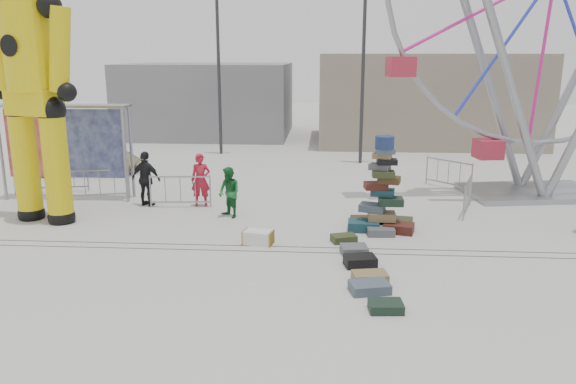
# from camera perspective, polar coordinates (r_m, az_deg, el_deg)

# --- Properties ---
(ground) EXTENTS (90.00, 90.00, 0.00)m
(ground) POSITION_cam_1_polar(r_m,az_deg,el_deg) (14.19, -1.91, -6.90)
(ground) COLOR #9E9E99
(ground) RESTS_ON ground
(track_line_near) EXTENTS (40.00, 0.04, 0.01)m
(track_line_near) POSITION_cam_1_polar(r_m,az_deg,el_deg) (14.75, -1.68, -6.06)
(track_line_near) COLOR #47443F
(track_line_near) RESTS_ON ground
(track_line_far) EXTENTS (40.00, 0.04, 0.01)m
(track_line_far) POSITION_cam_1_polar(r_m,az_deg,el_deg) (15.12, -1.53, -5.54)
(track_line_far) COLOR #47443F
(track_line_far) RESTS_ON ground
(building_right) EXTENTS (12.00, 8.00, 5.00)m
(building_right) POSITION_cam_1_polar(r_m,az_deg,el_deg) (33.76, 13.67, 9.25)
(building_right) COLOR gray
(building_right) RESTS_ON ground
(building_left) EXTENTS (10.00, 8.00, 4.40)m
(building_left) POSITION_cam_1_polar(r_m,az_deg,el_deg) (36.07, -8.01, 9.31)
(building_left) COLOR gray
(building_left) RESTS_ON ground
(lamp_post_right) EXTENTS (1.41, 0.25, 8.00)m
(lamp_post_right) POSITION_cam_1_polar(r_m,az_deg,el_deg) (26.25, 7.85, 12.60)
(lamp_post_right) COLOR #2D2D30
(lamp_post_right) RESTS_ON ground
(lamp_post_left) EXTENTS (1.41, 0.25, 8.00)m
(lamp_post_left) POSITION_cam_1_polar(r_m,az_deg,el_deg) (28.68, -6.87, 12.74)
(lamp_post_left) COLOR #2D2D30
(lamp_post_left) RESTS_ON ground
(suitcase_tower) EXTENTS (1.99, 1.72, 2.77)m
(suitcase_tower) POSITION_cam_1_polar(r_m,az_deg,el_deg) (16.57, 9.50, -1.19)
(suitcase_tower) COLOR #183E49
(suitcase_tower) RESTS_ON ground
(crash_test_dummy) EXTENTS (3.16, 1.41, 7.95)m
(crash_test_dummy) POSITION_cam_1_polar(r_m,az_deg,el_deg) (18.29, -24.55, 10.03)
(crash_test_dummy) COLOR black
(crash_test_dummy) RESTS_ON ground
(ferris_wheel) EXTENTS (11.56, 3.58, 13.54)m
(ferris_wheel) POSITION_cam_1_polar(r_m,az_deg,el_deg) (21.86, 25.26, 16.94)
(ferris_wheel) COLOR gray
(ferris_wheel) RESTS_ON ground
(banner_scaffold) EXTENTS (4.60, 0.81, 3.33)m
(banner_scaffold) POSITION_cam_1_polar(r_m,az_deg,el_deg) (21.04, -21.75, 6.01)
(banner_scaffold) COLOR gray
(banner_scaffold) RESTS_ON ground
(steamer_trunk) EXTENTS (0.87, 0.61, 0.37)m
(steamer_trunk) POSITION_cam_1_polar(r_m,az_deg,el_deg) (15.28, -3.05, -4.63)
(steamer_trunk) COLOR silver
(steamer_trunk) RESTS_ON ground
(row_case_0) EXTENTS (0.77, 0.63, 0.20)m
(row_case_0) POSITION_cam_1_polar(r_m,az_deg,el_deg) (15.53, 5.69, -4.71)
(row_case_0) COLOR #323A1D
(row_case_0) RESTS_ON ground
(row_case_1) EXTENTS (0.75, 0.66, 0.20)m
(row_case_1) POSITION_cam_1_polar(r_m,az_deg,el_deg) (14.69, 6.73, -5.83)
(row_case_1) COLOR #55575C
(row_case_1) RESTS_ON ground
(row_case_2) EXTENTS (0.85, 0.68, 0.25)m
(row_case_2) POSITION_cam_1_polar(r_m,az_deg,el_deg) (13.87, 7.34, -6.96)
(row_case_2) COLOR black
(row_case_2) RESTS_ON ground
(row_case_3) EXTENTS (0.86, 0.63, 0.20)m
(row_case_3) POSITION_cam_1_polar(r_m,az_deg,el_deg) (13.05, 8.33, -8.51)
(row_case_3) COLOR olive
(row_case_3) RESTS_ON ground
(row_case_4) EXTENTS (0.95, 0.74, 0.22)m
(row_case_4) POSITION_cam_1_polar(r_m,az_deg,el_deg) (12.48, 8.29, -9.55)
(row_case_4) COLOR #445461
(row_case_4) RESTS_ON ground
(row_case_5) EXTENTS (0.71, 0.55, 0.20)m
(row_case_5) POSITION_cam_1_polar(r_m,az_deg,el_deg) (11.68, 9.91, -11.37)
(row_case_5) COLOR black
(row_case_5) RESTS_ON ground
(barricade_dummy_a) EXTENTS (1.98, 0.51, 1.10)m
(barricade_dummy_a) POSITION_cam_1_polar(r_m,az_deg,el_deg) (22.49, -22.18, 1.37)
(barricade_dummy_a) COLOR gray
(barricade_dummy_a) RESTS_ON ground
(barricade_dummy_b) EXTENTS (1.96, 0.60, 1.10)m
(barricade_dummy_b) POSITION_cam_1_polar(r_m,az_deg,el_deg) (20.84, -18.58, 0.75)
(barricade_dummy_b) COLOR gray
(barricade_dummy_b) RESTS_ON ground
(barricade_dummy_c) EXTENTS (2.00, 0.27, 1.10)m
(barricade_dummy_c) POSITION_cam_1_polar(r_m,az_deg,el_deg) (19.08, -10.88, 0.06)
(barricade_dummy_c) COLOR gray
(barricade_dummy_c) RESTS_ON ground
(barricade_wheel_front) EXTENTS (0.76, 1.92, 1.10)m
(barricade_wheel_front) POSITION_cam_1_polar(r_m,az_deg,el_deg) (19.05, 17.78, -0.38)
(barricade_wheel_front) COLOR gray
(barricade_wheel_front) RESTS_ON ground
(barricade_wheel_back) EXTENTS (1.47, 1.50, 1.10)m
(barricade_wheel_back) POSITION_cam_1_polar(r_m,az_deg,el_deg) (22.32, 15.98, 1.78)
(barricade_wheel_back) COLOR gray
(barricade_wheel_back) RESTS_ON ground
(pedestrian_red) EXTENTS (0.69, 0.48, 1.79)m
(pedestrian_red) POSITION_cam_1_polar(r_m,az_deg,el_deg) (19.08, -8.86, 1.21)
(pedestrian_red) COLOR maroon
(pedestrian_red) RESTS_ON ground
(pedestrian_green) EXTENTS (0.98, 0.98, 1.60)m
(pedestrian_green) POSITION_cam_1_polar(r_m,az_deg,el_deg) (17.66, -6.00, -0.05)
(pedestrian_green) COLOR #175D27
(pedestrian_green) RESTS_ON ground
(pedestrian_black) EXTENTS (1.18, 0.76, 1.86)m
(pedestrian_black) POSITION_cam_1_polar(r_m,az_deg,el_deg) (19.46, -14.20, 1.31)
(pedestrian_black) COLOR black
(pedestrian_black) RESTS_ON ground
(parked_suv) EXTENTS (4.68, 2.50, 1.25)m
(parked_suv) POSITION_cam_1_polar(r_m,az_deg,el_deg) (25.65, -19.77, 3.20)
(parked_suv) COLOR tan
(parked_suv) RESTS_ON ground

